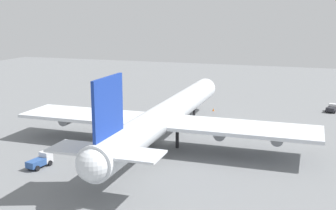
{
  "coord_description": "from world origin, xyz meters",
  "views": [
    {
      "loc": [
        -85.1,
        -28.74,
        27.61
      ],
      "look_at": [
        0.0,
        0.0,
        8.22
      ],
      "focal_mm": 46.04,
      "sensor_mm": 36.0,
      "label": 1
    }
  ],
  "objects_px": {
    "cargo_airplane": "(167,115)",
    "baggage_tug": "(332,108)",
    "safety_cone_nose": "(213,110)",
    "pushback_tractor": "(41,160)"
  },
  "relations": [
    {
      "from": "pushback_tractor",
      "to": "safety_cone_nose",
      "type": "relative_size",
      "value": 6.77
    },
    {
      "from": "baggage_tug",
      "to": "safety_cone_nose",
      "type": "bearing_deg",
      "value": 106.78
    },
    {
      "from": "pushback_tractor",
      "to": "baggage_tug",
      "type": "relative_size",
      "value": 1.16
    },
    {
      "from": "cargo_airplane",
      "to": "safety_cone_nose",
      "type": "distance_m",
      "value": 33.76
    },
    {
      "from": "cargo_airplane",
      "to": "pushback_tractor",
      "type": "xyz_separation_m",
      "value": [
        -21.38,
        17.05,
        -4.95
      ]
    },
    {
      "from": "cargo_airplane",
      "to": "baggage_tug",
      "type": "relative_size",
      "value": 15.69
    },
    {
      "from": "baggage_tug",
      "to": "pushback_tractor",
      "type": "bearing_deg",
      "value": 141.11
    },
    {
      "from": "pushback_tractor",
      "to": "baggage_tug",
      "type": "distance_m",
      "value": 82.47
    },
    {
      "from": "baggage_tug",
      "to": "safety_cone_nose",
      "type": "relative_size",
      "value": 5.86
    },
    {
      "from": "baggage_tug",
      "to": "safety_cone_nose",
      "type": "height_order",
      "value": "baggage_tug"
    }
  ]
}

